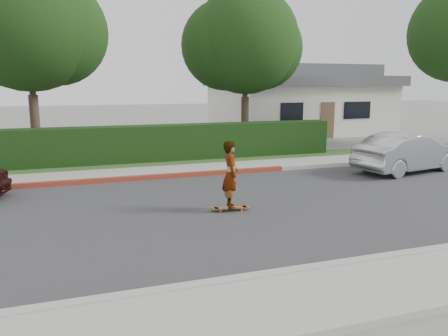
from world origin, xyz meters
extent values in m
plane|color=slate|center=(0.00, 0.00, 0.00)|extent=(120.00, 120.00, 0.00)
cube|color=#2D2D30|center=(0.00, 0.00, 0.01)|extent=(60.00, 8.00, 0.01)
cube|color=#9E9E99|center=(0.00, -4.10, 0.07)|extent=(60.00, 0.20, 0.15)
cube|color=#9E9E99|center=(0.00, 4.10, 0.07)|extent=(60.00, 0.20, 0.15)
cube|color=maroon|center=(-5.00, 4.10, 0.08)|extent=(12.00, 0.21, 0.15)
cube|color=gray|center=(0.00, 5.00, 0.06)|extent=(60.00, 1.60, 0.12)
cube|color=#2D4C1E|center=(0.00, 6.60, 0.05)|extent=(60.00, 1.60, 0.10)
cube|color=black|center=(-3.00, 7.20, 0.75)|extent=(15.00, 1.00, 1.50)
cylinder|color=#33261C|center=(-7.50, 8.50, 1.35)|extent=(0.36, 0.36, 2.70)
cylinder|color=#33261C|center=(-7.50, 8.50, 3.38)|extent=(0.24, 0.24, 2.25)
sphere|color=black|center=(-7.50, 8.50, 5.40)|extent=(5.20, 5.20, 5.20)
sphere|color=black|center=(-8.30, 8.90, 5.20)|extent=(4.42, 4.42, 4.42)
sphere|color=black|center=(-6.60, 8.80, 5.10)|extent=(4.16, 4.16, 4.16)
cylinder|color=#33261C|center=(1.50, 9.00, 1.26)|extent=(0.36, 0.36, 2.52)
cylinder|color=#33261C|center=(1.50, 9.00, 3.15)|extent=(0.24, 0.24, 2.10)
sphere|color=black|center=(1.50, 9.00, 5.04)|extent=(4.80, 4.80, 4.80)
sphere|color=black|center=(0.70, 9.40, 4.84)|extent=(4.08, 4.08, 4.08)
sphere|color=black|center=(2.40, 9.30, 4.74)|extent=(3.84, 3.84, 3.84)
cube|color=beige|center=(8.00, 16.00, 1.50)|extent=(10.00, 8.00, 3.00)
cube|color=#4C4C51|center=(8.00, 16.00, 3.30)|extent=(10.60, 8.60, 0.60)
cube|color=#4C4C51|center=(8.00, 16.00, 3.90)|extent=(8.40, 6.40, 0.80)
cube|color=black|center=(5.50, 11.98, 1.60)|extent=(1.40, 0.06, 1.00)
cube|color=black|center=(9.80, 11.98, 1.60)|extent=(1.80, 0.06, 1.00)
cube|color=brown|center=(7.80, 11.98, 1.05)|extent=(0.90, 0.06, 2.10)
cylinder|color=#C35335|center=(-2.77, -0.25, 0.04)|extent=(0.06, 0.04, 0.05)
cylinder|color=#C35335|center=(-2.75, -0.10, 0.04)|extent=(0.06, 0.04, 0.05)
cylinder|color=#C35335|center=(-2.25, -0.33, 0.04)|extent=(0.06, 0.04, 0.05)
cylinder|color=#C35335|center=(-2.23, -0.18, 0.04)|extent=(0.06, 0.04, 0.05)
cube|color=silver|center=(-2.76, -0.18, 0.07)|extent=(0.07, 0.16, 0.02)
cube|color=silver|center=(-2.24, -0.25, 0.07)|extent=(0.07, 0.16, 0.02)
cube|color=brown|center=(-2.50, -0.22, 0.09)|extent=(0.82, 0.31, 0.02)
cylinder|color=brown|center=(-2.89, -0.16, 0.09)|extent=(0.22, 0.22, 0.02)
cylinder|color=brown|center=(-2.10, -0.27, 0.09)|extent=(0.22, 0.22, 0.02)
imported|color=white|center=(-2.50, -0.22, 0.93)|extent=(0.49, 0.66, 1.65)
imported|color=#BABCC2|center=(5.17, 2.42, 0.70)|extent=(4.45, 2.23, 1.40)
camera|label=1|loc=(-6.01, -10.03, 3.09)|focal=35.00mm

